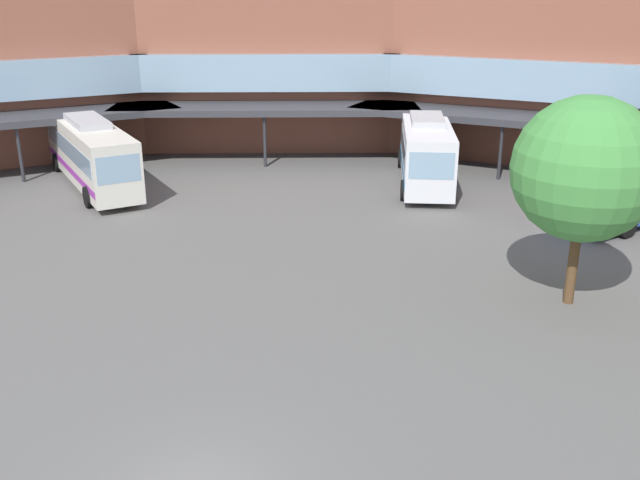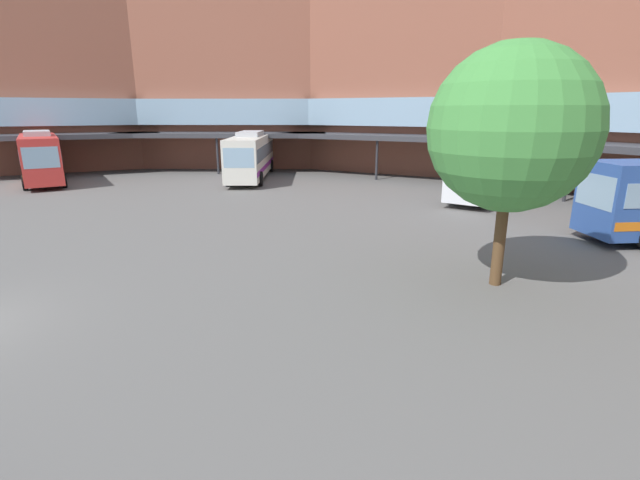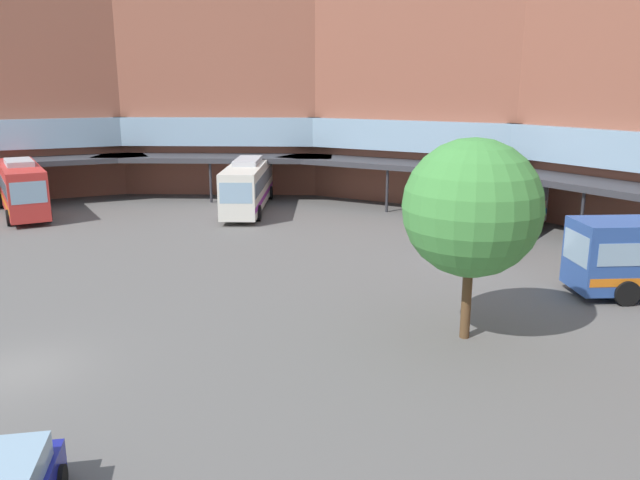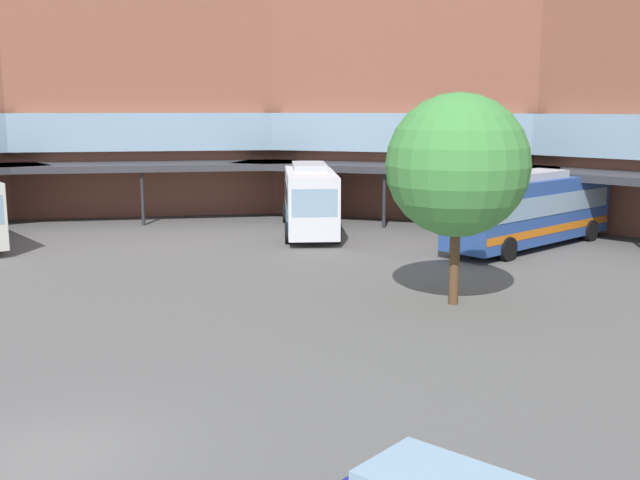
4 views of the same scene
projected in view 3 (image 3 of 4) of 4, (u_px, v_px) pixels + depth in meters
name	position (u px, v px, depth m)	size (l,w,h in m)	color
ground_plane	(18.00, 372.00, 20.52)	(123.52, 123.52, 0.00)	#605E5B
station_building	(497.00, 110.00, 30.55)	(81.51, 44.57, 16.66)	#93543F
bus_0	(22.00, 187.00, 44.57)	(10.45, 3.29, 3.97)	red
bus_3	(502.00, 207.00, 37.72)	(6.11, 10.61, 3.83)	white
bus_4	(248.00, 184.00, 46.59)	(11.53, 9.02, 3.82)	silver
plaza_tree	(472.00, 208.00, 22.10)	(4.96, 4.96, 7.40)	brown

